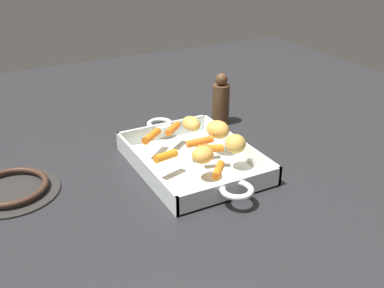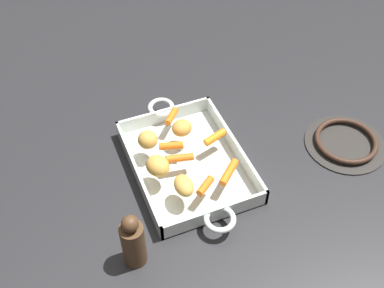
{
  "view_description": "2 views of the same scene",
  "coord_description": "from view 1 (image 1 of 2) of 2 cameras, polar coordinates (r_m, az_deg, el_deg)",
  "views": [
    {
      "loc": [
        -0.79,
        0.43,
        0.5
      ],
      "look_at": [
        -0.02,
        0.01,
        0.07
      ],
      "focal_mm": 42.55,
      "sensor_mm": 36.0,
      "label": 1
    },
    {
      "loc": [
        0.65,
        -0.25,
        0.84
      ],
      "look_at": [
        -0.01,
        0.01,
        0.07
      ],
      "focal_mm": 44.36,
      "sensor_mm": 36.0,
      "label": 2
    }
  ],
  "objects": [
    {
      "name": "ground_plane",
      "position": [
        1.03,
        0.12,
        -2.78
      ],
      "size": [
        1.88,
        1.88,
        0.0
      ],
      "primitive_type": "plane",
      "color": "#232326"
    },
    {
      "name": "roasting_dish",
      "position": [
        1.02,
        0.13,
        -2.16
      ],
      "size": [
        0.42,
        0.24,
        0.04
      ],
      "color": "silver",
      "rests_on": "ground_plane"
    },
    {
      "name": "baby_carrot_northwest",
      "position": [
        1.05,
        -5.08,
        1.02
      ],
      "size": [
        0.06,
        0.06,
        0.02
      ],
      "primitive_type": "cylinder",
      "rotation": [
        1.61,
        0.0,
        0.71
      ],
      "color": "orange",
      "rests_on": "roasting_dish"
    },
    {
      "name": "baby_carrot_southeast",
      "position": [
        0.99,
        2.34,
        -0.55
      ],
      "size": [
        0.03,
        0.06,
        0.02
      ],
      "primitive_type": "cylinder",
      "rotation": [
        1.53,
        0.0,
        2.81
      ],
      "color": "orange",
      "rests_on": "roasting_dish"
    },
    {
      "name": "baby_carrot_center_left",
      "position": [
        1.09,
        -2.53,
        1.92
      ],
      "size": [
        0.04,
        0.05,
        0.02
      ],
      "primitive_type": "cylinder",
      "rotation": [
        1.63,
        0.0,
        3.79
      ],
      "color": "orange",
      "rests_on": "roasting_dish"
    },
    {
      "name": "baby_carrot_center_right",
      "position": [
        1.02,
        0.98,
        0.31
      ],
      "size": [
        0.03,
        0.07,
        0.02
      ],
      "primitive_type": "cylinder",
      "rotation": [
        1.48,
        0.0,
        6.12
      ],
      "color": "orange",
      "rests_on": "roasting_dish"
    },
    {
      "name": "baby_carrot_northeast",
      "position": [
        0.96,
        -3.32,
        -1.51
      ],
      "size": [
        0.03,
        0.06,
        0.02
      ],
      "primitive_type": "cylinder",
      "rotation": [
        1.64,
        0.0,
        0.26
      ],
      "color": "orange",
      "rests_on": "roasting_dish"
    },
    {
      "name": "baby_carrot_short",
      "position": [
        0.91,
        3.34,
        -3.28
      ],
      "size": [
        0.05,
        0.05,
        0.02
      ],
      "primitive_type": "cylinder",
      "rotation": [
        1.53,
        0.0,
        0.84
      ],
      "color": "orange",
      "rests_on": "roasting_dish"
    },
    {
      "name": "potato_golden_small",
      "position": [
        1.09,
        -0.09,
        2.57
      ],
      "size": [
        0.06,
        0.04,
        0.03
      ],
      "primitive_type": "ellipsoid",
      "rotation": [
        0.0,
        0.0,
        3.15
      ],
      "color": "gold",
      "rests_on": "roasting_dish"
    },
    {
      "name": "potato_near_roast",
      "position": [
        1.05,
        3.26,
        1.81
      ],
      "size": [
        0.07,
        0.07,
        0.04
      ],
      "primitive_type": "ellipsoid",
      "rotation": [
        0.0,
        0.0,
        0.39
      ],
      "color": "gold",
      "rests_on": "roasting_dish"
    },
    {
      "name": "potato_golden_large",
      "position": [
        0.94,
        1.35,
        -1.37
      ],
      "size": [
        0.06,
        0.06,
        0.04
      ],
      "primitive_type": "ellipsoid",
      "rotation": [
        0.0,
        0.0,
        3.43
      ],
      "color": "gold",
      "rests_on": "roasting_dish"
    },
    {
      "name": "potato_halved",
      "position": [
        0.99,
        5.45,
        0.04
      ],
      "size": [
        0.06,
        0.06,
        0.04
      ],
      "primitive_type": "ellipsoid",
      "rotation": [
        0.0,
        0.0,
        5.76
      ],
      "color": "gold",
      "rests_on": "roasting_dish"
    },
    {
      "name": "stove_burner_rear",
      "position": [
        1.0,
        -21.74,
        -5.23
      ],
      "size": [
        0.19,
        0.19,
        0.02
      ],
      "color": "#282623",
      "rests_on": "ground_plane"
    },
    {
      "name": "pepper_mill",
      "position": [
        1.23,
        3.64,
        5.39
      ],
      "size": [
        0.05,
        0.05,
        0.14
      ],
      "color": "#4C331E",
      "rests_on": "ground_plane"
    }
  ]
}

